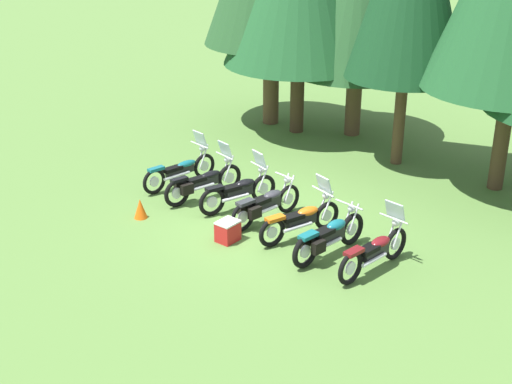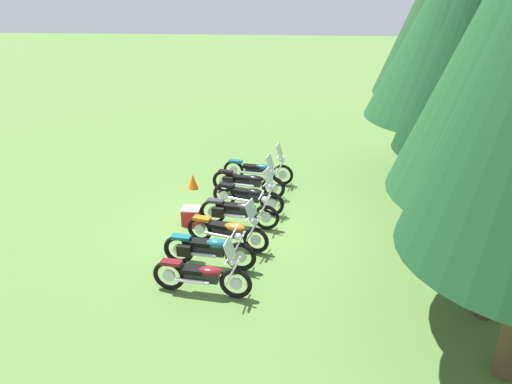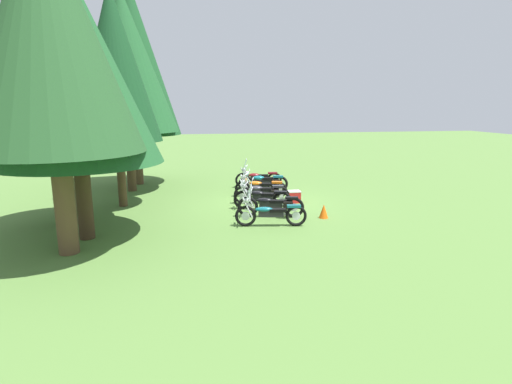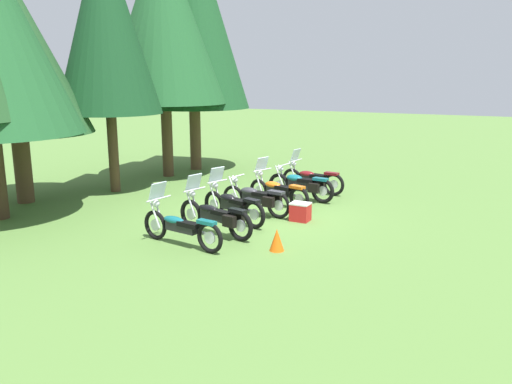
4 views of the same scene
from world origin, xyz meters
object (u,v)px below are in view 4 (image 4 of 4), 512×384
object	(u,v)px
pine_tree_2	(11,52)
pine_tree_3	(105,22)
motorcycle_6	(312,178)
picnic_cooler	(300,212)
motorcycle_0	(180,226)
motorcycle_1	(216,216)
pine_tree_4	(163,17)
pine_tree_5	(192,14)
motorcycle_3	(257,198)
motorcycle_2	(233,205)
motorcycle_5	(301,185)
traffic_cone	(277,240)
motorcycle_4	(278,190)

from	to	relation	value
pine_tree_2	pine_tree_3	size ratio (longest dim) A/B	0.82
motorcycle_6	picnic_cooler	distance (m)	3.33
motorcycle_0	motorcycle_1	size ratio (longest dim) A/B	1.01
pine_tree_4	motorcycle_0	bearing A→B (deg)	-142.75
pine_tree_2	pine_tree_4	distance (m)	5.57
motorcycle_0	pine_tree_5	size ratio (longest dim) A/B	0.24
motorcycle_0	pine_tree_4	xyz separation A→B (m)	(6.55, 4.98, 5.20)
motorcycle_3	pine_tree_2	xyz separation A→B (m)	(-1.75, 6.75, 3.84)
pine_tree_2	motorcycle_6	bearing A→B (deg)	-55.64
motorcycle_3	pine_tree_5	size ratio (longest dim) A/B	0.23
motorcycle_1	motorcycle_2	world-z (taller)	motorcycle_1
motorcycle_0	motorcycle_5	distance (m)	5.22
motorcycle_0	motorcycle_6	bearing A→B (deg)	-87.72
motorcycle_2	pine_tree_5	size ratio (longest dim) A/B	0.22
motorcycle_3	motorcycle_6	size ratio (longest dim) A/B	0.99
motorcycle_0	traffic_cone	bearing A→B (deg)	-153.56
motorcycle_4	picnic_cooler	xyz separation A→B (m)	(-1.18, -1.16, -0.22)
traffic_cone	motorcycle_0	bearing A→B (deg)	106.97
motorcycle_6	motorcycle_3	bearing A→B (deg)	90.17
motorcycle_6	picnic_cooler	size ratio (longest dim) A/B	4.47
pine_tree_4	pine_tree_5	distance (m)	1.70
motorcycle_1	motorcycle_4	bearing A→B (deg)	-80.39
motorcycle_4	traffic_cone	size ratio (longest dim) A/B	4.46
motorcycle_1	motorcycle_5	size ratio (longest dim) A/B	1.02
motorcycle_2	motorcycle_5	world-z (taller)	motorcycle_2
motorcycle_6	traffic_cone	xyz separation A→B (m)	(-5.61, -1.25, -0.23)
motorcycle_1	motorcycle_6	size ratio (longest dim) A/B	1.04
pine_tree_3	motorcycle_1	bearing A→B (deg)	-116.27
pine_tree_5	motorcycle_1	bearing A→B (deg)	-144.53
motorcycle_2	pine_tree_5	distance (m)	9.58
pine_tree_5	motorcycle_4	bearing A→B (deg)	-127.08
motorcycle_3	pine_tree_4	size ratio (longest dim) A/B	0.25
motorcycle_1	motorcycle_4	xyz separation A→B (m)	(3.16, -0.20, -0.00)
pine_tree_4	pine_tree_5	size ratio (longest dim) A/B	0.91
motorcycle_3	picnic_cooler	size ratio (longest dim) A/B	4.43
motorcycle_4	motorcycle_1	bearing A→B (deg)	103.84
motorcycle_3	picnic_cooler	bearing A→B (deg)	-173.95
motorcycle_1	picnic_cooler	size ratio (longest dim) A/B	4.64
pine_tree_4	motorcycle_3	bearing A→B (deg)	-122.98
motorcycle_1	motorcycle_4	size ratio (longest dim) A/B	1.06
motorcycle_0	motorcycle_6	xyz separation A→B (m)	(6.23, -0.79, 0.02)
motorcycle_4	pine_tree_5	distance (m)	8.62
motorcycle_0	traffic_cone	size ratio (longest dim) A/B	4.77
motorcycle_2	pine_tree_3	size ratio (longest dim) A/B	0.26
motorcycle_6	pine_tree_3	size ratio (longest dim) A/B	0.27
motorcycle_4	traffic_cone	bearing A→B (deg)	130.93
motorcycle_5	pine_tree_4	size ratio (longest dim) A/B	0.26
motorcycle_1	pine_tree_4	size ratio (longest dim) A/B	0.26
pine_tree_3	traffic_cone	bearing A→B (deg)	-113.26
motorcycle_3	pine_tree_3	xyz separation A→B (m)	(0.57, 5.36, 4.79)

